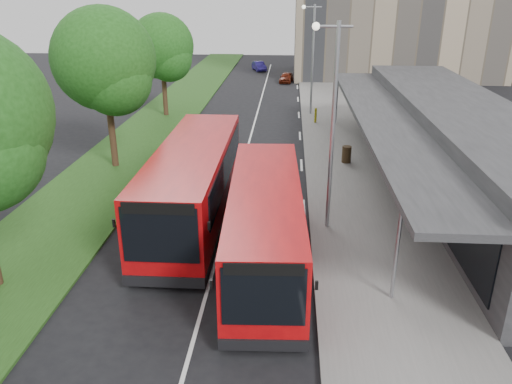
# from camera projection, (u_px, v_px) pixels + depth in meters

# --- Properties ---
(ground) EXTENTS (120.00, 120.00, 0.00)m
(ground) POSITION_uv_depth(u_px,v_px,m) (219.00, 249.00, 18.94)
(ground) COLOR black
(ground) RESTS_ON ground
(pavement) EXTENTS (5.00, 80.00, 0.15)m
(pavement) POSITION_uv_depth(u_px,v_px,m) (336.00, 121.00, 37.02)
(pavement) COLOR slate
(pavement) RESTS_ON ground
(grass_verge) EXTENTS (5.00, 80.00, 0.10)m
(grass_verge) POSITION_uv_depth(u_px,v_px,m) (163.00, 118.00, 37.83)
(grass_verge) COLOR #1F4014
(grass_verge) RESTS_ON ground
(lane_centre_line) EXTENTS (0.12, 70.00, 0.01)m
(lane_centre_line) POSITION_uv_depth(u_px,v_px,m) (250.00, 139.00, 32.80)
(lane_centre_line) COLOR silver
(lane_centre_line) RESTS_ON ground
(kerb_dashes) EXTENTS (0.12, 56.00, 0.01)m
(kerb_dashes) POSITION_uv_depth(u_px,v_px,m) (299.00, 125.00, 36.29)
(kerb_dashes) COLOR silver
(kerb_dashes) RESTS_ON ground
(station_building) EXTENTS (7.70, 26.00, 4.00)m
(station_building) POSITION_uv_depth(u_px,v_px,m) (455.00, 143.00, 24.89)
(station_building) COLOR #29292B
(station_building) RESTS_ON ground
(tree_mid) EXTENTS (5.29, 5.29, 8.50)m
(tree_mid) POSITION_uv_depth(u_px,v_px,m) (105.00, 66.00, 25.67)
(tree_mid) COLOR #382716
(tree_mid) RESTS_ON ground
(tree_far) EXTENTS (4.75, 4.75, 7.63)m
(tree_far) POSITION_uv_depth(u_px,v_px,m) (162.00, 50.00, 36.96)
(tree_far) COLOR #382716
(tree_far) RESTS_ON ground
(lamp_post_near) EXTENTS (1.44, 0.28, 8.00)m
(lamp_post_near) POSITION_uv_depth(u_px,v_px,m) (331.00, 117.00, 18.75)
(lamp_post_near) COLOR #94969C
(lamp_post_near) RESTS_ON pavement
(lamp_post_far) EXTENTS (1.44, 0.28, 8.00)m
(lamp_post_far) POSITION_uv_depth(u_px,v_px,m) (312.00, 53.00, 37.22)
(lamp_post_far) COLOR #94969C
(lamp_post_far) RESTS_ON pavement
(bus_main) EXTENTS (3.05, 10.38, 2.91)m
(bus_main) POSITION_uv_depth(u_px,v_px,m) (265.00, 224.00, 17.57)
(bus_main) COLOR #B7090C
(bus_main) RESTS_ON ground
(bus_second) EXTENTS (3.09, 11.41, 3.23)m
(bus_second) POSITION_uv_depth(u_px,v_px,m) (194.00, 183.00, 20.81)
(bus_second) COLOR #B7090C
(bus_second) RESTS_ON ground
(litter_bin) EXTENTS (0.62, 0.62, 0.92)m
(litter_bin) POSITION_uv_depth(u_px,v_px,m) (347.00, 154.00, 27.81)
(litter_bin) COLOR #342515
(litter_bin) RESTS_ON pavement
(bollard) EXTENTS (0.21, 0.21, 1.04)m
(bollard) POSITION_uv_depth(u_px,v_px,m) (316.00, 115.00, 36.10)
(bollard) COLOR yellow
(bollard) RESTS_ON pavement
(car_near) EXTENTS (1.64, 3.20, 1.04)m
(car_near) POSITION_uv_depth(u_px,v_px,m) (286.00, 77.00, 52.46)
(car_near) COLOR #57190C
(car_near) RESTS_ON ground
(car_far) EXTENTS (2.06, 3.42, 1.06)m
(car_far) POSITION_uv_depth(u_px,v_px,m) (259.00, 66.00, 60.02)
(car_far) COLOR navy
(car_far) RESTS_ON ground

